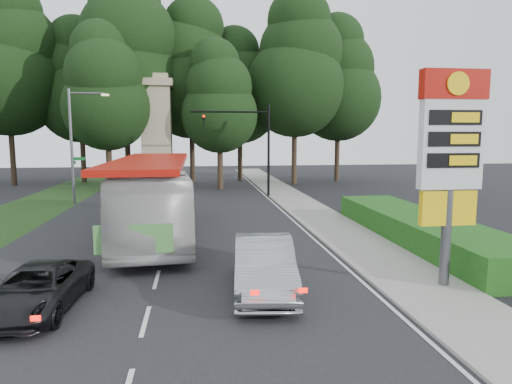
{
  "coord_description": "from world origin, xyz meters",
  "views": [
    {
      "loc": [
        1.4,
        -11.22,
        4.89
      ],
      "look_at": [
        4.15,
        9.84,
        2.2
      ],
      "focal_mm": 32.0,
      "sensor_mm": 36.0,
      "label": 1
    }
  ],
  "objects": [
    {
      "name": "tree_east_near",
      "position": [
        6.0,
        37.0,
        9.68
      ],
      "size": [
        8.12,
        8.12,
        15.95
      ],
      "color": "#2D2116",
      "rests_on": "ground"
    },
    {
      "name": "road_surface",
      "position": [
        0.0,
        12.0,
        0.01
      ],
      "size": [
        14.0,
        80.0,
        0.02
      ],
      "primitive_type": "cube",
      "color": "black",
      "rests_on": "ground"
    },
    {
      "name": "tree_monument_left",
      "position": [
        -6.0,
        29.0,
        8.68
      ],
      "size": [
        7.28,
        7.28,
        14.3
      ],
      "color": "#2D2116",
      "rests_on": "ground"
    },
    {
      "name": "gas_station_pylon",
      "position": [
        9.2,
        1.99,
        4.45
      ],
      "size": [
        2.1,
        0.45,
        6.85
      ],
      "color": "#59595E",
      "rests_on": "ground"
    },
    {
      "name": "tree_far_east",
      "position": [
        16.0,
        35.0,
        10.35
      ],
      "size": [
        8.68,
        8.68,
        17.05
      ],
      "color": "#2D2116",
      "rests_on": "ground"
    },
    {
      "name": "tree_west_mid",
      "position": [
        -16.0,
        35.0,
        11.69
      ],
      "size": [
        9.8,
        9.8,
        19.25
      ],
      "color": "#2D2116",
      "rests_on": "ground"
    },
    {
      "name": "hedge",
      "position": [
        11.5,
        8.0,
        0.6
      ],
      "size": [
        3.0,
        14.0,
        1.2
      ],
      "primitive_type": "cube",
      "color": "#144A13",
      "rests_on": "ground"
    },
    {
      "name": "tree_monument_right",
      "position": [
        3.5,
        29.5,
        8.01
      ],
      "size": [
        6.72,
        6.72,
        13.2
      ],
      "color": "#2D2116",
      "rests_on": "ground"
    },
    {
      "name": "sidewalk_right",
      "position": [
        8.5,
        12.0,
        0.06
      ],
      "size": [
        3.0,
        80.0,
        0.12
      ],
      "primitive_type": "cube",
      "color": "gray",
      "rests_on": "ground"
    },
    {
      "name": "transit_bus",
      "position": [
        -0.77,
        10.96,
        1.86
      ],
      "size": [
        4.16,
        13.56,
        3.72
      ],
      "primitive_type": "imported",
      "rotation": [
        0.0,
        0.0,
        0.08
      ],
      "color": "beige",
      "rests_on": "ground"
    },
    {
      "name": "suv_charcoal",
      "position": [
        -3.06,
        1.68,
        0.63
      ],
      "size": [
        2.39,
        4.67,
        1.26
      ],
      "primitive_type": "imported",
      "rotation": [
        0.0,
        0.0,
        -0.07
      ],
      "color": "black",
      "rests_on": "ground"
    },
    {
      "name": "tree_center_left",
      "position": [
        -5.0,
        33.0,
        12.02
      ],
      "size": [
        10.08,
        10.08,
        19.8
      ],
      "color": "#2D2116",
      "rests_on": "ground"
    },
    {
      "name": "tree_west_near",
      "position": [
        -10.0,
        37.0,
        10.02
      ],
      "size": [
        8.4,
        8.4,
        16.5
      ],
      "color": "#2D2116",
      "rests_on": "ground"
    },
    {
      "name": "streetlight_signs",
      "position": [
        -6.99,
        22.01,
        4.44
      ],
      "size": [
        2.75,
        0.98,
        8.0
      ],
      "color": "#59595E",
      "rests_on": "ground"
    },
    {
      "name": "ground",
      "position": [
        0.0,
        0.0,
        0.0
      ],
      "size": [
        120.0,
        120.0,
        0.0
      ],
      "primitive_type": "plane",
      "color": "black",
      "rests_on": "ground"
    },
    {
      "name": "traffic_signal_mast",
      "position": [
        5.68,
        24.0,
        4.67
      ],
      "size": [
        6.1,
        0.35,
        7.2
      ],
      "color": "black",
      "rests_on": "ground"
    },
    {
      "name": "tree_center_right",
      "position": [
        1.0,
        35.0,
        11.02
      ],
      "size": [
        9.24,
        9.24,
        18.15
      ],
      "color": "#2D2116",
      "rests_on": "ground"
    },
    {
      "name": "sedan_silver",
      "position": [
        3.43,
        2.37,
        0.84
      ],
      "size": [
        2.27,
        5.27,
        1.69
      ],
      "primitive_type": "imported",
      "rotation": [
        0.0,
        0.0,
        -0.1
      ],
      "color": "#9A9DA1",
      "rests_on": "ground"
    },
    {
      "name": "grass_verge_left",
      "position": [
        -9.5,
        18.0,
        0.01
      ],
      "size": [
        5.0,
        50.0,
        0.02
      ],
      "primitive_type": "cube",
      "color": "#193814",
      "rests_on": "ground"
    },
    {
      "name": "monument",
      "position": [
        -2.0,
        30.0,
        5.1
      ],
      "size": [
        3.0,
        3.0,
        10.05
      ],
      "color": "tan",
      "rests_on": "ground"
    },
    {
      "name": "tree_east_mid",
      "position": [
        11.0,
        33.0,
        11.35
      ],
      "size": [
        9.52,
        9.52,
        18.7
      ],
      "color": "#2D2116",
      "rests_on": "ground"
    }
  ]
}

